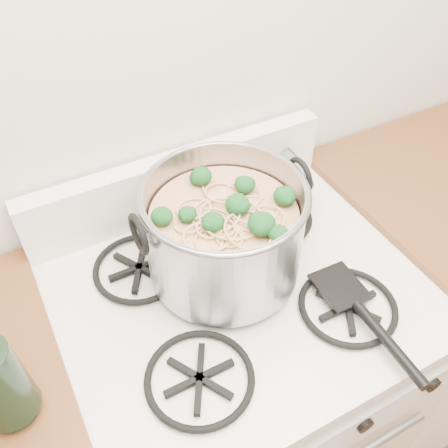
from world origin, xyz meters
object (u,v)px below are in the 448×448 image
Objects in this scene: spatula at (340,285)px; glass_bowl at (239,189)px; gas_range at (237,394)px; stock_pot at (224,233)px.

spatula is 2.46× the size of glass_bowl.
gas_range is 0.58m from glass_bowl.
spatula is at bearing -84.29° from glass_bowl.
glass_bowl reaches higher than gas_range.
spatula is 0.36m from glass_bowl.
gas_range is 0.59m from stock_pot.
gas_range is 7.33× the size of glass_bowl.
gas_range is 0.54m from spatula.
glass_bowl is (-0.04, 0.36, 0.00)m from spatula.
stock_pot is at bearing 97.29° from gas_range.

